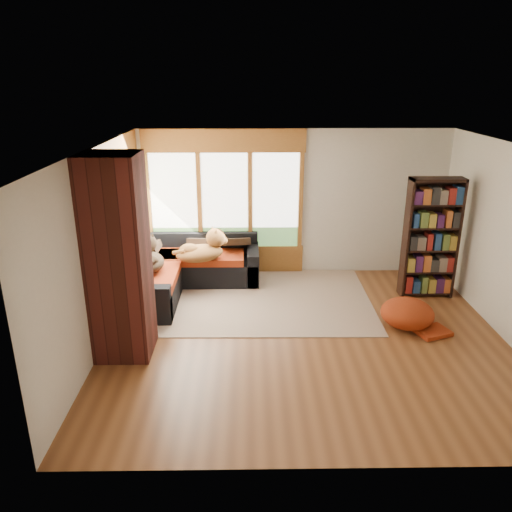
# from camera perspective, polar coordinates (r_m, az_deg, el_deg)

# --- Properties ---
(floor) EXTENTS (5.50, 5.50, 0.00)m
(floor) POSITION_cam_1_polar(r_m,az_deg,el_deg) (7.11, 5.59, -9.12)
(floor) COLOR brown
(floor) RESTS_ON ground
(ceiling) EXTENTS (5.50, 5.50, 0.00)m
(ceiling) POSITION_cam_1_polar(r_m,az_deg,el_deg) (6.28, 6.40, 12.12)
(ceiling) COLOR white
(wall_back) EXTENTS (5.50, 0.04, 2.60)m
(wall_back) POSITION_cam_1_polar(r_m,az_deg,el_deg) (8.97, 4.15, 6.05)
(wall_back) COLOR silver
(wall_back) RESTS_ON ground
(wall_front) EXTENTS (5.50, 0.04, 2.60)m
(wall_front) POSITION_cam_1_polar(r_m,az_deg,el_deg) (4.32, 9.78, -10.06)
(wall_front) COLOR silver
(wall_front) RESTS_ON ground
(wall_left) EXTENTS (0.04, 5.00, 2.60)m
(wall_left) POSITION_cam_1_polar(r_m,az_deg,el_deg) (6.82, -17.62, 0.68)
(wall_left) COLOR silver
(wall_left) RESTS_ON ground
(windows_back) EXTENTS (2.82, 0.10, 1.90)m
(windows_back) POSITION_cam_1_polar(r_m,az_deg,el_deg) (8.90, -3.59, 6.29)
(windows_back) COLOR #996027
(windows_back) RESTS_ON wall_back
(windows_left) EXTENTS (0.10, 2.62, 1.90)m
(windows_left) POSITION_cam_1_polar(r_m,az_deg,el_deg) (7.90, -15.10, 3.89)
(windows_left) COLOR #996027
(windows_left) RESTS_ON wall_left
(roller_blind) EXTENTS (0.03, 0.72, 0.90)m
(roller_blind) POSITION_cam_1_polar(r_m,az_deg,el_deg) (8.59, -13.85, 7.99)
(roller_blind) COLOR #889961
(roller_blind) RESTS_ON wall_left
(brick_chimney) EXTENTS (0.70, 0.70, 2.60)m
(brick_chimney) POSITION_cam_1_polar(r_m,az_deg,el_deg) (6.41, -15.47, -0.32)
(brick_chimney) COLOR #471914
(brick_chimney) RESTS_ON ground
(sectional_sofa) EXTENTS (2.20, 2.20, 0.80)m
(sectional_sofa) POSITION_cam_1_polar(r_m,az_deg,el_deg) (8.55, -8.72, -1.84)
(sectional_sofa) COLOR black
(sectional_sofa) RESTS_ON ground
(area_rug) EXTENTS (3.59, 2.76, 0.01)m
(area_rug) POSITION_cam_1_polar(r_m,az_deg,el_deg) (8.25, 0.43, -4.69)
(area_rug) COLOR beige
(area_rug) RESTS_ON ground
(bookshelf) EXTENTS (0.84, 0.28, 1.96)m
(bookshelf) POSITION_cam_1_polar(r_m,az_deg,el_deg) (8.46, 19.36, 1.88)
(bookshelf) COLOR black
(bookshelf) RESTS_ON ground
(pouf) EXTENTS (1.00, 1.00, 0.41)m
(pouf) POSITION_cam_1_polar(r_m,az_deg,el_deg) (7.57, 16.90, -6.20)
(pouf) COLOR #9C3111
(pouf) RESTS_ON area_rug
(dog_tan) EXTENTS (0.94, 0.78, 0.46)m
(dog_tan) POSITION_cam_1_polar(r_m,az_deg,el_deg) (8.30, -6.03, 1.05)
(dog_tan) COLOR brown
(dog_tan) RESTS_ON sectional_sofa
(dog_brindle) EXTENTS (0.64, 0.88, 0.44)m
(dog_brindle) POSITION_cam_1_polar(r_m,az_deg,el_deg) (8.11, -12.24, 0.12)
(dog_brindle) COLOR black
(dog_brindle) RESTS_ON sectional_sofa
(throw_pillows) EXTENTS (1.98, 1.68, 0.45)m
(throw_pillows) POSITION_cam_1_polar(r_m,az_deg,el_deg) (8.43, -8.24, 1.36)
(throw_pillows) COLOR black
(throw_pillows) RESTS_ON sectional_sofa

